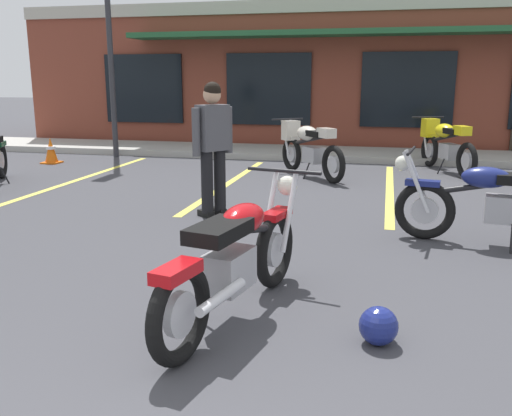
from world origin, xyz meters
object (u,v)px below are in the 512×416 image
at_px(motorcycle_cream_vintage, 445,143).
at_px(parking_lot_lamp_post, 105,3).
at_px(motorcycle_foreground_classic, 236,257).
at_px(helmet_on_pavement, 378,326).
at_px(motorcycle_green_cafe_racer, 308,146).
at_px(motorcycle_silver_naked, 496,203).
at_px(traffic_cone, 51,151).
at_px(person_in_black_shirt, 213,141).

distance_m(motorcycle_cream_vintage, parking_lot_lamp_post, 7.45).
distance_m(motorcycle_foreground_classic, helmet_on_pavement, 1.09).
xyz_separation_m(motorcycle_foreground_classic, helmet_on_pavement, (1.02, -0.20, -0.33)).
distance_m(motorcycle_foreground_classic, motorcycle_green_cafe_racer, 6.16).
distance_m(motorcycle_silver_naked, motorcycle_green_cafe_racer, 4.55).
bearing_deg(helmet_on_pavement, parking_lot_lamp_post, 127.29).
distance_m(motorcycle_green_cafe_racer, helmet_on_pavement, 6.50).
relative_size(motorcycle_foreground_classic, parking_lot_lamp_post, 0.42).
xyz_separation_m(helmet_on_pavement, traffic_cone, (-6.72, 6.64, 0.13)).
relative_size(person_in_black_shirt, parking_lot_lamp_post, 0.33).
bearing_deg(helmet_on_pavement, motorcycle_cream_vintage, 81.90).
bearing_deg(motorcycle_foreground_classic, motorcycle_cream_vintage, 73.96).
height_order(motorcycle_silver_naked, motorcycle_green_cafe_racer, same).
xyz_separation_m(motorcycle_green_cafe_racer, traffic_cone, (-5.36, 0.29, -0.27)).
relative_size(motorcycle_foreground_classic, person_in_black_shirt, 1.25).
height_order(motorcycle_silver_naked, helmet_on_pavement, motorcycle_silver_naked).
bearing_deg(motorcycle_silver_naked, parking_lot_lamp_post, 143.50).
distance_m(person_in_black_shirt, helmet_on_pavement, 3.84).
xyz_separation_m(motorcycle_silver_naked, parking_lot_lamp_post, (-7.00, 5.18, 2.78)).
bearing_deg(traffic_cone, motorcycle_green_cafe_racer, -3.08).
bearing_deg(traffic_cone, parking_lot_lamp_post, 51.90).
relative_size(motorcycle_silver_naked, person_in_black_shirt, 1.26).
bearing_deg(motorcycle_cream_vintage, parking_lot_lamp_post, 177.52).
height_order(motorcycle_foreground_classic, person_in_black_shirt, person_in_black_shirt).
distance_m(motorcycle_cream_vintage, traffic_cone, 7.82).
relative_size(motorcycle_silver_naked, helmet_on_pavement, 8.09).
xyz_separation_m(motorcycle_green_cafe_racer, motorcycle_cream_vintage, (2.42, 1.07, 0.00)).
bearing_deg(person_in_black_shirt, helmet_on_pavement, -55.80).
bearing_deg(motorcycle_green_cafe_racer, person_in_black_shirt, -102.90).
bearing_deg(motorcycle_silver_naked, helmet_on_pavement, -113.80).
xyz_separation_m(motorcycle_foreground_classic, traffic_cone, (-5.70, 6.44, -0.20)).
xyz_separation_m(motorcycle_green_cafe_racer, helmet_on_pavement, (1.36, -6.35, -0.40)).
distance_m(motorcycle_foreground_classic, motorcycle_silver_naked, 3.17).
bearing_deg(motorcycle_green_cafe_racer, motorcycle_silver_naked, -56.89).
relative_size(motorcycle_cream_vintage, person_in_black_shirt, 1.20).
distance_m(motorcycle_foreground_classic, parking_lot_lamp_post, 9.37).
distance_m(person_in_black_shirt, traffic_cone, 5.85).
relative_size(motorcycle_cream_vintage, helmet_on_pavement, 7.72).
relative_size(motorcycle_foreground_classic, motorcycle_cream_vintage, 1.04).
relative_size(helmet_on_pavement, traffic_cone, 0.49).
bearing_deg(motorcycle_green_cafe_racer, helmet_on_pavement, -77.87).
bearing_deg(helmet_on_pavement, motorcycle_green_cafe_racer, 102.13).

